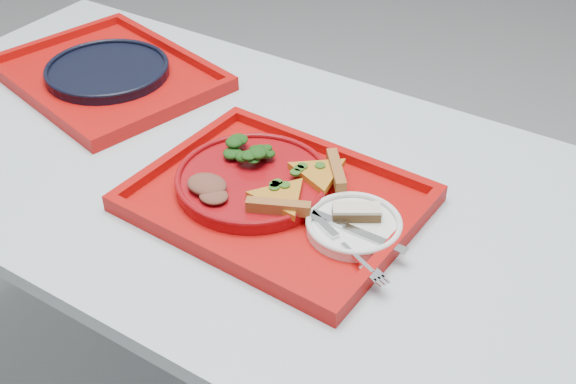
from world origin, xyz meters
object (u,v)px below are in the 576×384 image
(dinner_plate, at_px, (253,182))
(navy_plate, at_px, (108,72))
(tray_far, at_px, (109,77))
(dessert_bar, at_px, (356,212))
(tray_main, at_px, (277,203))

(dinner_plate, height_order, navy_plate, dinner_plate)
(tray_far, bearing_deg, dessert_bar, 1.48)
(navy_plate, relative_size, dessert_bar, 3.26)
(navy_plate, distance_m, dessert_bar, 0.70)
(tray_far, xyz_separation_m, dessert_bar, (0.68, -0.15, 0.03))
(tray_main, distance_m, dessert_bar, 0.14)
(tray_main, bearing_deg, dinner_plate, 171.91)
(tray_main, height_order, dessert_bar, dessert_bar)
(tray_main, xyz_separation_m, tray_far, (-0.54, 0.17, 0.00))
(tray_far, distance_m, navy_plate, 0.01)
(navy_plate, height_order, dessert_bar, dessert_bar)
(tray_main, bearing_deg, tray_far, 165.16)
(navy_plate, bearing_deg, dessert_bar, -12.44)
(dinner_plate, distance_m, navy_plate, 0.51)
(tray_far, bearing_deg, dinner_plate, -3.87)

